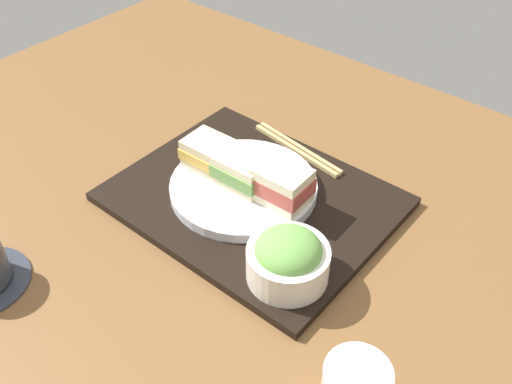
{
  "coord_description": "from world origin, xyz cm",
  "views": [
    {
      "loc": [
        -45.93,
        51.01,
        60.04
      ],
      "look_at": [
        -5.47,
        2.17,
        5.0
      ],
      "focal_mm": 39.99,
      "sensor_mm": 36.0,
      "label": 1
    }
  ],
  "objects_px": {
    "chopsticks_pair": "(297,149)",
    "salad_bowl": "(288,259)",
    "sandwich_plate": "(245,185)",
    "sandwich_far": "(211,153)",
    "sandwich_middle": "(245,169)",
    "sandwich_near": "(282,185)"
  },
  "relations": [
    {
      "from": "chopsticks_pair",
      "to": "salad_bowl",
      "type": "bearing_deg",
      "value": 123.8
    },
    {
      "from": "sandwich_plate",
      "to": "sandwich_far",
      "type": "xyz_separation_m",
      "value": [
        0.07,
        0.0,
        0.03
      ]
    },
    {
      "from": "sandwich_plate",
      "to": "salad_bowl",
      "type": "height_order",
      "value": "salad_bowl"
    },
    {
      "from": "sandwich_middle",
      "to": "salad_bowl",
      "type": "height_order",
      "value": "salad_bowl"
    },
    {
      "from": "sandwich_middle",
      "to": "chopsticks_pair",
      "type": "xyz_separation_m",
      "value": [
        -0.0,
        -0.13,
        -0.04
      ]
    },
    {
      "from": "chopsticks_pair",
      "to": "sandwich_near",
      "type": "bearing_deg",
      "value": 116.94
    },
    {
      "from": "salad_bowl",
      "to": "chopsticks_pair",
      "type": "distance_m",
      "value": 0.28
    },
    {
      "from": "sandwich_middle",
      "to": "chopsticks_pair",
      "type": "height_order",
      "value": "sandwich_middle"
    },
    {
      "from": "sandwich_far",
      "to": "sandwich_near",
      "type": "bearing_deg",
      "value": -178.01
    },
    {
      "from": "sandwich_plate",
      "to": "sandwich_middle",
      "type": "height_order",
      "value": "sandwich_middle"
    },
    {
      "from": "sandwich_plate",
      "to": "sandwich_middle",
      "type": "bearing_deg",
      "value": 165.96
    },
    {
      "from": "sandwich_plate",
      "to": "sandwich_near",
      "type": "bearing_deg",
      "value": -178.01
    },
    {
      "from": "sandwich_middle",
      "to": "chopsticks_pair",
      "type": "relative_size",
      "value": 0.44
    },
    {
      "from": "sandwich_near",
      "to": "chopsticks_pair",
      "type": "bearing_deg",
      "value": -63.06
    },
    {
      "from": "sandwich_middle",
      "to": "sandwich_far",
      "type": "distance_m",
      "value": 0.07
    },
    {
      "from": "sandwich_near",
      "to": "salad_bowl",
      "type": "relative_size",
      "value": 0.76
    },
    {
      "from": "salad_bowl",
      "to": "sandwich_far",
      "type": "bearing_deg",
      "value": -23.15
    },
    {
      "from": "sandwich_plate",
      "to": "chopsticks_pair",
      "type": "distance_m",
      "value": 0.13
    },
    {
      "from": "salad_bowl",
      "to": "chopsticks_pair",
      "type": "height_order",
      "value": "salad_bowl"
    },
    {
      "from": "sandwich_plate",
      "to": "sandwich_far",
      "type": "distance_m",
      "value": 0.08
    },
    {
      "from": "salad_bowl",
      "to": "chopsticks_pair",
      "type": "relative_size",
      "value": 0.58
    },
    {
      "from": "chopsticks_pair",
      "to": "sandwich_middle",
      "type": "bearing_deg",
      "value": 89.24
    }
  ]
}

